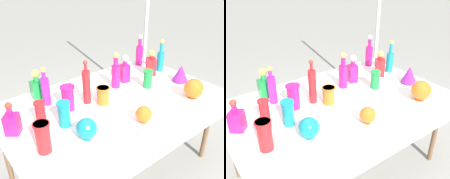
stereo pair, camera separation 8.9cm
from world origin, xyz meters
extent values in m
plane|color=gray|center=(0.00, 0.00, 0.00)|extent=(40.00, 40.00, 0.00)
cube|color=white|center=(0.00, 0.00, 0.74)|extent=(1.83, 1.12, 0.03)
cube|color=white|center=(0.00, -0.56, 0.65)|extent=(1.83, 0.01, 0.23)
cylinder|color=brown|center=(0.81, -0.46, 0.36)|extent=(0.04, 0.04, 0.73)
cylinder|color=brown|center=(-0.81, 0.46, 0.36)|extent=(0.04, 0.04, 0.73)
cylinder|color=brown|center=(0.81, 0.46, 0.36)|extent=(0.04, 0.04, 0.73)
cylinder|color=teal|center=(0.78, 0.17, 0.86)|extent=(0.07, 0.07, 0.20)
cylinder|color=teal|center=(0.78, 0.17, 1.01)|extent=(0.03, 0.03, 0.10)
sphere|color=gold|center=(0.78, 0.17, 1.07)|extent=(0.04, 0.04, 0.04)
cylinder|color=red|center=(-0.18, 0.10, 0.90)|extent=(0.06, 0.06, 0.28)
cylinder|color=red|center=(-0.18, 0.10, 1.07)|extent=(0.02, 0.02, 0.06)
sphere|color=maroon|center=(-0.18, 0.10, 1.11)|extent=(0.04, 0.04, 0.04)
cylinder|color=#C61972|center=(0.18, 0.17, 0.86)|extent=(0.08, 0.08, 0.21)
cylinder|color=#C61972|center=(0.18, 0.17, 1.01)|extent=(0.04, 0.04, 0.08)
sphere|color=gold|center=(0.18, 0.17, 1.07)|extent=(0.05, 0.05, 0.05)
cylinder|color=purple|center=(-0.45, 0.28, 0.87)|extent=(0.07, 0.07, 0.23)
cylinder|color=purple|center=(-0.45, 0.28, 1.02)|extent=(0.03, 0.03, 0.06)
sphere|color=gold|center=(-0.45, 0.28, 1.06)|extent=(0.04, 0.04, 0.04)
cylinder|color=#C61972|center=(0.73, 0.42, 0.86)|extent=(0.08, 0.08, 0.21)
cylinder|color=#C61972|center=(0.73, 0.42, 1.01)|extent=(0.04, 0.04, 0.09)
sphere|color=#B2B2B7|center=(0.73, 0.42, 1.07)|extent=(0.05, 0.05, 0.05)
cube|color=#198C38|center=(-0.46, 0.43, 0.83)|extent=(0.11, 0.11, 0.15)
cylinder|color=#198C38|center=(-0.46, 0.43, 0.94)|extent=(0.04, 0.04, 0.06)
sphere|color=gold|center=(-0.46, 0.43, 0.98)|extent=(0.07, 0.07, 0.07)
cube|color=red|center=(0.63, 0.16, 0.85)|extent=(0.13, 0.13, 0.17)
cylinder|color=red|center=(0.63, 0.16, 0.95)|extent=(0.04, 0.04, 0.04)
sphere|color=gold|center=(0.63, 0.16, 0.99)|extent=(0.06, 0.06, 0.06)
cube|color=#C61972|center=(0.32, 0.20, 0.84)|extent=(0.10, 0.10, 0.17)
cylinder|color=#C61972|center=(0.32, 0.20, 0.95)|extent=(0.04, 0.04, 0.05)
sphere|color=#B2B2B7|center=(0.32, 0.20, 1.00)|extent=(0.07, 0.07, 0.07)
cube|color=#C61972|center=(-0.79, 0.08, 0.83)|extent=(0.13, 0.13, 0.14)
cylinder|color=#C61972|center=(-0.79, 0.08, 0.93)|extent=(0.03, 0.03, 0.06)
sphere|color=maroon|center=(-0.79, 0.08, 0.98)|extent=(0.05, 0.05, 0.05)
cylinder|color=red|center=(-0.63, -0.02, 0.87)|extent=(0.07, 0.07, 0.22)
cylinder|color=red|center=(-0.63, -0.02, 0.98)|extent=(0.08, 0.08, 0.01)
cylinder|color=teal|center=(-0.48, -0.07, 0.85)|extent=(0.08, 0.08, 0.19)
cylinder|color=teal|center=(-0.48, -0.07, 0.94)|extent=(0.10, 0.10, 0.01)
cylinder|color=red|center=(-0.71, -0.22, 0.86)|extent=(0.09, 0.09, 0.21)
cylinder|color=red|center=(-0.71, -0.22, 0.96)|extent=(0.10, 0.10, 0.01)
cylinder|color=#C61972|center=(-0.35, 0.11, 0.86)|extent=(0.09, 0.09, 0.20)
cylinder|color=#C61972|center=(-0.35, 0.11, 0.95)|extent=(0.11, 0.11, 0.01)
cylinder|color=orange|center=(-0.09, 0.00, 0.83)|extent=(0.10, 0.10, 0.15)
cylinder|color=orange|center=(-0.09, 0.00, 0.90)|extent=(0.11, 0.11, 0.01)
cylinder|color=#198C38|center=(0.40, -0.02, 0.84)|extent=(0.08, 0.08, 0.17)
cylinder|color=#198C38|center=(0.40, -0.02, 0.92)|extent=(0.09, 0.09, 0.01)
cylinder|color=purple|center=(0.73, -0.13, 0.77)|extent=(0.07, 0.07, 0.01)
cone|color=purple|center=(0.73, -0.13, 0.85)|extent=(0.15, 0.15, 0.15)
cylinder|color=orange|center=(-0.02, -0.39, 0.76)|extent=(0.05, 0.05, 0.01)
sphere|color=orange|center=(-0.02, -0.39, 0.83)|extent=(0.12, 0.12, 0.12)
cylinder|color=orange|center=(0.56, -0.40, 0.76)|extent=(0.07, 0.07, 0.01)
sphere|color=orange|center=(0.56, -0.40, 0.85)|extent=(0.16, 0.16, 0.16)
cylinder|color=teal|center=(-0.44, -0.28, 0.76)|extent=(0.06, 0.06, 0.01)
sphere|color=teal|center=(-0.44, -0.28, 0.84)|extent=(0.14, 0.14, 0.14)
cube|color=white|center=(-0.15, -0.51, 0.78)|extent=(0.06, 0.03, 0.05)
cylinder|color=silver|center=(1.16, 0.76, 1.18)|extent=(0.04, 0.04, 2.37)
cylinder|color=#333338|center=(1.16, 0.76, 0.02)|extent=(0.18, 0.18, 0.04)
camera|label=1|loc=(-1.14, -1.40, 1.81)|focal=40.00mm
camera|label=2|loc=(-1.07, -1.46, 1.81)|focal=40.00mm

